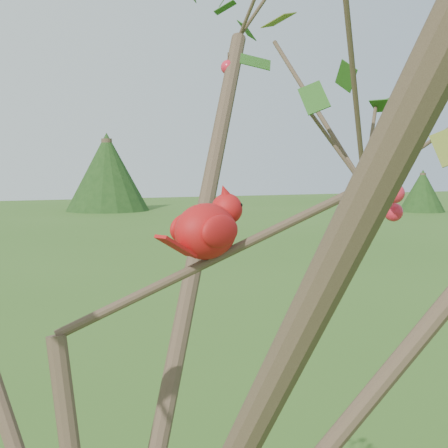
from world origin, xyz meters
The scene contains 2 objects.
crabapple_tree centered at (0.03, -0.02, 2.12)m, with size 2.35×2.05×2.95m.
cardinal centered at (0.23, 0.08, 2.13)m, with size 0.21×0.14×0.15m.
Camera 1 is at (-0.20, -0.98, 2.24)m, focal length 50.00 mm.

